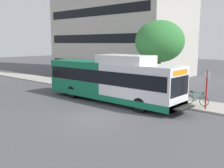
# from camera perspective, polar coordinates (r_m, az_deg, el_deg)

# --- Properties ---
(ground_plane) EXTENTS (120.00, 120.00, 0.00)m
(ground_plane) POSITION_cam_1_polar(r_m,az_deg,el_deg) (22.00, -18.46, -3.19)
(ground_plane) COLOR #4C4C51
(sidewalk_curb) EXTENTS (3.00, 56.00, 0.14)m
(sidewalk_curb) POSITION_cam_1_polar(r_m,az_deg,el_deg) (24.73, -1.92, -1.23)
(sidewalk_curb) COLOR #A8A399
(sidewalk_curb) RESTS_ON ground
(transit_bus) EXTENTS (2.58, 12.25, 3.65)m
(transit_bus) POSITION_cam_1_polar(r_m,az_deg,el_deg) (19.67, -0.22, 0.90)
(transit_bus) COLOR white
(transit_bus) RESTS_ON ground
(bus_stop_sign_pole) EXTENTS (0.10, 0.36, 2.60)m
(bus_stop_sign_pole) POSITION_cam_1_polar(r_m,az_deg,el_deg) (18.09, 20.28, -0.57)
(bus_stop_sign_pole) COLOR red
(bus_stop_sign_pole) RESTS_ON sidewalk_curb
(bicycle_parked) EXTENTS (0.52, 1.76, 1.02)m
(bicycle_parked) POSITION_cam_1_polar(r_m,az_deg,el_deg) (19.19, 18.27, -3.24)
(bicycle_parked) COLOR black
(bicycle_parked) RESTS_ON sidewalk_curb
(street_tree_near_stop) EXTENTS (3.97, 3.97, 6.18)m
(street_tree_near_stop) POSITION_cam_1_polar(r_m,az_deg,el_deg) (21.39, 10.54, 9.26)
(street_tree_near_stop) COLOR #4C3823
(street_tree_near_stop) RESTS_ON sidewalk_curb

